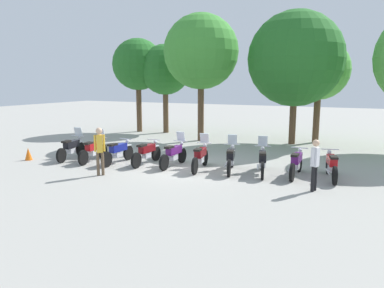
# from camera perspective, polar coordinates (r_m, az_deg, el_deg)

# --- Properties ---
(ground_plane) EXTENTS (80.00, 80.00, 0.00)m
(ground_plane) POSITION_cam_1_polar(r_m,az_deg,el_deg) (14.75, -0.83, -3.75)
(ground_plane) COLOR #9E9B93
(motorcycle_0) EXTENTS (0.70, 2.17, 1.37)m
(motorcycle_0) POSITION_cam_1_polar(r_m,az_deg,el_deg) (17.19, -18.28, -0.55)
(motorcycle_0) COLOR black
(motorcycle_0) RESTS_ON ground_plane
(motorcycle_1) EXTENTS (0.62, 2.18, 1.37)m
(motorcycle_1) POSITION_cam_1_polar(r_m,az_deg,el_deg) (16.43, -15.09, -0.85)
(motorcycle_1) COLOR black
(motorcycle_1) RESTS_ON ground_plane
(motorcycle_2) EXTENTS (0.62, 2.19, 0.99)m
(motorcycle_2) POSITION_cam_1_polar(r_m,az_deg,el_deg) (15.79, -11.45, -1.18)
(motorcycle_2) COLOR black
(motorcycle_2) RESTS_ON ground_plane
(motorcycle_3) EXTENTS (0.62, 2.19, 0.99)m
(motorcycle_3) POSITION_cam_1_polar(r_m,az_deg,el_deg) (15.41, -7.06, -1.32)
(motorcycle_3) COLOR black
(motorcycle_3) RESTS_ON ground_plane
(motorcycle_4) EXTENTS (0.62, 2.19, 1.37)m
(motorcycle_4) POSITION_cam_1_polar(r_m,az_deg,el_deg) (14.94, -2.84, -1.55)
(motorcycle_4) COLOR black
(motorcycle_4) RESTS_ON ground_plane
(motorcycle_5) EXTENTS (0.62, 2.18, 1.37)m
(motorcycle_5) POSITION_cam_1_polar(r_m,az_deg,el_deg) (14.41, 1.32, -1.96)
(motorcycle_5) COLOR black
(motorcycle_5) RESTS_ON ground_plane
(motorcycle_6) EXTENTS (0.78, 2.15, 1.37)m
(motorcycle_6) POSITION_cam_1_polar(r_m,az_deg,el_deg) (14.15, 6.07, -2.23)
(motorcycle_6) COLOR black
(motorcycle_6) RESTS_ON ground_plane
(motorcycle_7) EXTENTS (0.79, 2.14, 1.37)m
(motorcycle_7) POSITION_cam_1_polar(r_m,az_deg,el_deg) (13.94, 10.91, -2.53)
(motorcycle_7) COLOR black
(motorcycle_7) RESTS_ON ground_plane
(motorcycle_8) EXTENTS (0.62, 2.19, 0.99)m
(motorcycle_8) POSITION_cam_1_polar(r_m,az_deg,el_deg) (13.90, 15.97, -2.83)
(motorcycle_8) COLOR black
(motorcycle_8) RESTS_ON ground_plane
(motorcycle_9) EXTENTS (0.72, 2.16, 0.99)m
(motorcycle_9) POSITION_cam_1_polar(r_m,az_deg,el_deg) (13.92, 20.93, -3.09)
(motorcycle_9) COLOR black
(motorcycle_9) RESTS_ON ground_plane
(person_0) EXTENTS (0.36, 0.33, 1.78)m
(person_0) POSITION_cam_1_polar(r_m,az_deg,el_deg) (13.79, -14.21, -0.50)
(person_0) COLOR brown
(person_0) RESTS_ON ground_plane
(person_1) EXTENTS (0.27, 0.41, 1.66)m
(person_1) POSITION_cam_1_polar(r_m,az_deg,el_deg) (12.07, 18.63, -2.59)
(person_1) COLOR black
(person_1) RESTS_ON ground_plane
(tree_0) EXTENTS (3.48, 3.48, 6.33)m
(tree_0) POSITION_cam_1_polar(r_m,az_deg,el_deg) (25.60, -8.42, 12.13)
(tree_0) COLOR brown
(tree_0) RESTS_ON ground_plane
(tree_1) EXTENTS (3.34, 3.34, 5.90)m
(tree_1) POSITION_cam_1_polar(r_m,az_deg,el_deg) (24.83, -4.19, 11.45)
(tree_1) COLOR brown
(tree_1) RESTS_ON ground_plane
(tree_2) EXTENTS (4.27, 4.27, 7.25)m
(tree_2) POSITION_cam_1_polar(r_m,az_deg,el_deg) (21.41, 1.42, 14.17)
(tree_2) COLOR brown
(tree_2) RESTS_ON ground_plane
(tree_3) EXTENTS (5.12, 5.12, 7.20)m
(tree_3) POSITION_cam_1_polar(r_m,az_deg,el_deg) (20.92, 15.84, 12.64)
(tree_3) COLOR brown
(tree_3) RESTS_ON ground_plane
(tree_4) EXTENTS (3.32, 3.32, 5.75)m
(tree_4) POSITION_cam_1_polar(r_m,az_deg,el_deg) (21.76, 19.23, 10.83)
(tree_4) COLOR brown
(tree_4) RESTS_ON ground_plane
(traffic_cone) EXTENTS (0.32, 0.32, 0.55)m
(traffic_cone) POSITION_cam_1_polar(r_m,az_deg,el_deg) (17.71, -24.17, -1.42)
(traffic_cone) COLOR orange
(traffic_cone) RESTS_ON ground_plane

